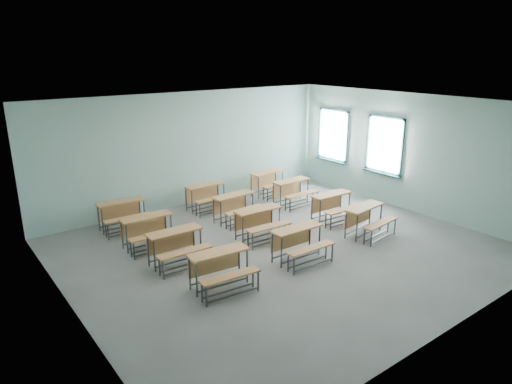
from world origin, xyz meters
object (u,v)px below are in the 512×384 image
desk_unit_r2c2 (293,189)px  desk_unit_r3c0 (123,211)px  desk_unit_r1c0 (177,243)px  desk_unit_r1c1 (260,219)px  desk_unit_r3c2 (270,180)px  desk_unit_r0c0 (221,265)px  desk_unit_r3c1 (207,193)px  desk_unit_r2c0 (148,227)px  desk_unit_r2c1 (236,204)px  desk_unit_r1c2 (334,203)px  desk_unit_r0c1 (300,239)px  desk_unit_r0c2 (368,216)px

desk_unit_r2c2 → desk_unit_r3c0: size_ratio=0.98×
desk_unit_r3c0 → desk_unit_r1c0: bearing=-83.9°
desk_unit_r1c1 → desk_unit_r3c2: size_ratio=0.96×
desk_unit_r3c0 → desk_unit_r0c0: bearing=-82.6°
desk_unit_r0c0 → desk_unit_r3c1: size_ratio=1.04×
desk_unit_r1c0 → desk_unit_r2c0: size_ratio=0.99×
desk_unit_r0c0 → desk_unit_r2c1: size_ratio=1.02×
desk_unit_r1c0 → desk_unit_r1c1: (2.20, 0.04, 0.00)m
desk_unit_r1c2 → desk_unit_r2c2: size_ratio=1.01×
desk_unit_r0c0 → desk_unit_r1c0: bearing=102.6°
desk_unit_r2c1 → desk_unit_r2c2: (2.08, 0.12, 0.00)m
desk_unit_r0c1 → desk_unit_r2c0: bearing=132.4°
desk_unit_r1c1 → desk_unit_r3c1: 2.51m
desk_unit_r1c2 → desk_unit_r2c0: 4.73m
desk_unit_r3c1 → desk_unit_r3c2: size_ratio=0.95×
desk_unit_r0c2 → desk_unit_r1c2: (0.08, 1.18, 0.00)m
desk_unit_r0c1 → desk_unit_r2c2: same height
desk_unit_r1c2 → desk_unit_r3c0: size_ratio=0.99×
desk_unit_r2c1 → desk_unit_r0c2: bearing=-57.1°
desk_unit_r1c0 → desk_unit_r2c2: size_ratio=1.00×
desk_unit_r0c1 → desk_unit_r1c0: bearing=148.0°
desk_unit_r0c0 → desk_unit_r3c1: 4.47m
desk_unit_r0c0 → desk_unit_r0c1: size_ratio=1.04×
desk_unit_r2c1 → desk_unit_r3c0: bearing=150.9°
desk_unit_r1c1 → desk_unit_r3c1: size_ratio=1.01×
desk_unit_r1c1 → desk_unit_r3c1: bearing=90.5°
desk_unit_r2c2 → desk_unit_r2c0: bearing=-177.6°
desk_unit_r2c2 → desk_unit_r3c2: bearing=86.1°
desk_unit_r3c0 → desk_unit_r3c2: (4.68, 0.06, 0.00)m
desk_unit_r0c1 → desk_unit_r1c1: size_ratio=0.99×
desk_unit_r1c2 → desk_unit_r2c0: same height
desk_unit_r1c0 → desk_unit_r3c2: 5.21m
desk_unit_r0c0 → desk_unit_r3c2: bearing=48.0°
desk_unit_r0c0 → desk_unit_r0c1: (1.95, 0.00, 0.00)m
desk_unit_r0c2 → desk_unit_r3c1: 4.42m
desk_unit_r0c2 → desk_unit_r2c2: 2.79m
desk_unit_r2c1 → desk_unit_r3c0: 2.82m
desk_unit_r0c1 → desk_unit_r1c2: bearing=29.2°
desk_unit_r3c0 → desk_unit_r1c2: bearing=-27.8°
desk_unit_r2c1 → desk_unit_r3c0: same height
desk_unit_r0c0 → desk_unit_r1c0: (-0.18, 1.40, 0.00)m
desk_unit_r1c1 → desk_unit_r2c2: (2.27, 1.39, 0.00)m
desk_unit_r0c1 → desk_unit_r0c2: same height
desk_unit_r0c0 → desk_unit_r0c2: bearing=6.1°
desk_unit_r2c2 → desk_unit_r0c1: bearing=-130.5°
desk_unit_r1c1 → desk_unit_r0c2: bearing=-30.6°
desk_unit_r0c0 → desk_unit_r2c2: (4.29, 2.83, 0.00)m
desk_unit_r1c2 → desk_unit_r2c1: same height
desk_unit_r0c1 → desk_unit_r2c2: 3.67m
desk_unit_r0c0 → desk_unit_r2c1: 3.50m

